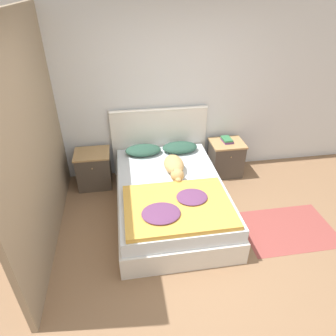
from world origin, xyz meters
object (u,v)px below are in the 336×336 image
object	(u,v)px
pillow_left	(143,150)
pillow_right	(180,147)
nightstand_left	(94,169)
nightstand_right	(226,158)
dog	(175,167)
bed	(170,198)
book_stack	(227,140)

from	to	relation	value
pillow_left	pillow_right	xyz separation A→B (m)	(0.57, 0.00, 0.00)
nightstand_left	nightstand_right	xyz separation A→B (m)	(2.11, 0.00, 0.00)
nightstand_left	pillow_left	distance (m)	0.81
dog	pillow_right	bearing A→B (deg)	72.14
bed	nightstand_left	xyz separation A→B (m)	(-1.05, 0.83, 0.05)
nightstand_left	nightstand_right	bearing A→B (deg)	0.00
bed	nightstand_right	xyz separation A→B (m)	(1.05, 0.83, 0.05)
nightstand_right	pillow_right	bearing A→B (deg)	179.91
dog	nightstand_left	bearing A→B (deg)	153.19
nightstand_left	pillow_left	bearing A→B (deg)	0.09
bed	dog	world-z (taller)	dog
nightstand_left	nightstand_right	distance (m)	2.11
pillow_left	book_stack	distance (m)	1.33
book_stack	nightstand_right	bearing A→B (deg)	-82.70
pillow_left	dog	distance (m)	0.70
bed	book_stack	size ratio (longest dim) A/B	9.59
book_stack	nightstand_left	bearing A→B (deg)	-179.14
pillow_right	nightstand_left	bearing A→B (deg)	-179.95
nightstand_left	book_stack	xyz separation A→B (m)	(2.10, 0.03, 0.31)
pillow_left	dog	xyz separation A→B (m)	(0.38, -0.58, 0.03)
pillow_left	book_stack	world-z (taller)	book_stack
nightstand_left	bed	bearing A→B (deg)	-38.13
pillow_right	dog	size ratio (longest dim) A/B	0.80
nightstand_left	pillow_right	size ratio (longest dim) A/B	1.05
nightstand_right	dog	distance (m)	1.15
pillow_left	nightstand_left	bearing A→B (deg)	-179.91
nightstand_right	nightstand_left	bearing A→B (deg)	180.00
pillow_right	book_stack	world-z (taller)	book_stack
dog	pillow_left	bearing A→B (deg)	123.24
nightstand_left	pillow_right	xyz separation A→B (m)	(1.34, 0.00, 0.26)
bed	pillow_left	world-z (taller)	pillow_left
bed	nightstand_right	size ratio (longest dim) A/B	3.65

